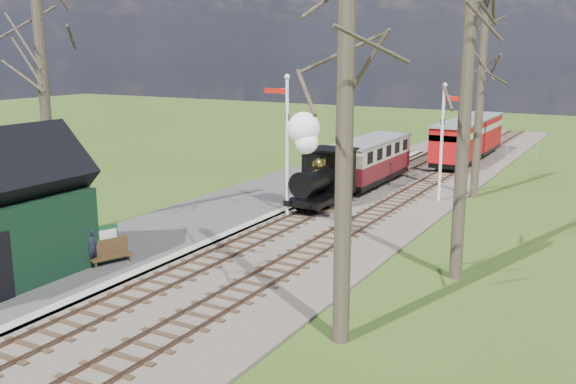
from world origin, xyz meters
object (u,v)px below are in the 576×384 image
bench (109,252)px  semaphore_near (286,135)px  coach (371,159)px  locomotive (320,167)px  red_carriage_a (457,144)px  sign_board (106,244)px  red_carriage_b (478,134)px  semaphore_far (444,134)px  person (92,248)px

bench → semaphore_near: bearing=78.2°
coach → semaphore_near: bearing=-95.6°
bench → locomotive: bearing=76.3°
red_carriage_a → bench: size_ratio=3.65×
sign_board → red_carriage_b: bearing=79.7°
sign_board → coach: bearing=80.5°
locomotive → red_carriage_a: bearing=79.2°
semaphore_far → semaphore_near: bearing=-130.6°
sign_board → semaphore_far: bearing=64.1°
semaphore_near → red_carriage_b: bearing=80.9°
red_carriage_a → person: (-5.42, -24.77, -0.72)m
coach → bench: size_ratio=4.82×
red_carriage_b → bench: (-5.20, -29.74, -0.98)m
red_carriage_a → red_carriage_b: 5.50m
semaphore_far → red_carriage_b: 15.16m
person → sign_board: bearing=-13.5°
locomotive → coach: (0.01, 6.06, -0.55)m
red_carriage_b → bench: bearing=-99.9°
locomotive → red_carriage_b: locomotive is taller
semaphore_far → coach: semaphore_far is taller
red_carriage_a → person: size_ratio=4.18×
semaphore_near → red_carriage_b: semaphore_near is taller
semaphore_near → locomotive: 2.51m
coach → bench: 16.88m
person → semaphore_far: bearing=-33.7°
semaphore_far → red_carriage_b: (-1.77, 14.95, -1.79)m
locomotive → person: locomotive is taller
semaphore_far → locomotive: 6.21m
semaphore_near → bench: bearing=-101.8°
semaphore_near → person: 9.94m
coach → sign_board: 16.84m
locomotive → red_carriage_b: (2.61, 19.15, -0.48)m
semaphore_far → red_carriage_a: semaphore_far is taller
coach → red_carriage_a: (2.60, 7.59, 0.06)m
red_carriage_a → person: bearing=-102.3°
red_carriage_b → bench: size_ratio=3.65×
semaphore_far → locomotive: size_ratio=1.29×
coach → person: 17.42m
sign_board → person: 0.58m
semaphore_near → bench: (-1.83, -8.79, -3.04)m
person → locomotive: bearing=-22.7°
semaphore_near → sign_board: size_ratio=5.04×
red_carriage_b → red_carriage_a: bearing=-90.0°
semaphore_far → sign_board: size_ratio=4.64×
sign_board → person: size_ratio=0.96×
semaphore_far → bench: (-6.97, -14.79, -2.77)m
red_carriage_b → coach: bearing=-101.2°
semaphore_near → sign_board: (-2.00, -8.74, -2.81)m
semaphore_near → red_carriage_b: 21.32m
semaphore_near → coach: size_ratio=0.88×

